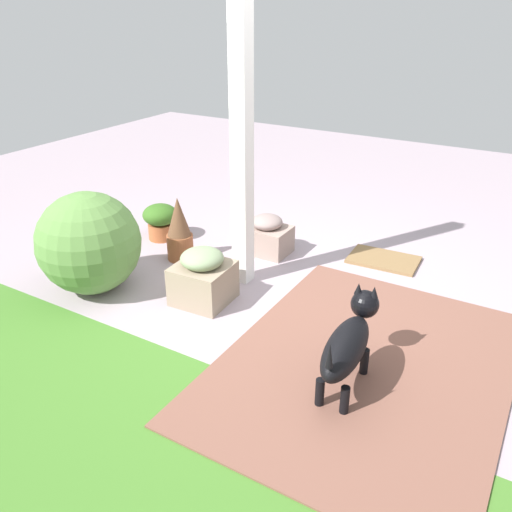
{
  "coord_description": "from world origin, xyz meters",
  "views": [
    {
      "loc": [
        -1.77,
        3.34,
        2.23
      ],
      "look_at": [
        0.12,
        0.16,
        0.44
      ],
      "focal_mm": 37.09,
      "sensor_mm": 36.0,
      "label": 1
    }
  ],
  "objects_px": {
    "round_shrub": "(89,243)",
    "dog": "(349,342)",
    "porch_pillar": "(242,133)",
    "stone_planter_nearest": "(267,235)",
    "terracotta_pot_broad": "(160,220)",
    "terracotta_pot_spiky": "(179,230)",
    "doormat": "(384,260)",
    "stone_planter_mid": "(203,277)"
  },
  "relations": [
    {
      "from": "terracotta_pot_broad",
      "to": "doormat",
      "type": "height_order",
      "value": "terracotta_pot_broad"
    },
    {
      "from": "round_shrub",
      "to": "terracotta_pot_broad",
      "type": "relative_size",
      "value": 2.31
    },
    {
      "from": "doormat",
      "to": "porch_pillar",
      "type": "bearing_deg",
      "value": 46.08
    },
    {
      "from": "stone_planter_nearest",
      "to": "terracotta_pot_broad",
      "type": "xyz_separation_m",
      "value": [
        1.1,
        0.27,
        0.03
      ]
    },
    {
      "from": "stone_planter_mid",
      "to": "round_shrub",
      "type": "relative_size",
      "value": 0.54
    },
    {
      "from": "stone_planter_nearest",
      "to": "terracotta_pot_broad",
      "type": "bearing_deg",
      "value": 13.91
    },
    {
      "from": "terracotta_pot_broad",
      "to": "terracotta_pot_spiky",
      "type": "bearing_deg",
      "value": 149.43
    },
    {
      "from": "terracotta_pot_spiky",
      "to": "doormat",
      "type": "distance_m",
      "value": 1.96
    },
    {
      "from": "stone_planter_nearest",
      "to": "round_shrub",
      "type": "xyz_separation_m",
      "value": [
        0.9,
        1.39,
        0.25
      ]
    },
    {
      "from": "stone_planter_mid",
      "to": "terracotta_pot_broad",
      "type": "xyz_separation_m",
      "value": [
        1.12,
        -0.8,
        -0.01
      ]
    },
    {
      "from": "porch_pillar",
      "to": "dog",
      "type": "bearing_deg",
      "value": 146.34
    },
    {
      "from": "porch_pillar",
      "to": "stone_planter_nearest",
      "type": "relative_size",
      "value": 5.8
    },
    {
      "from": "terracotta_pot_broad",
      "to": "stone_planter_nearest",
      "type": "bearing_deg",
      "value": -166.09
    },
    {
      "from": "porch_pillar",
      "to": "doormat",
      "type": "relative_size",
      "value": 4.07
    },
    {
      "from": "stone_planter_nearest",
      "to": "stone_planter_mid",
      "type": "height_order",
      "value": "stone_planter_mid"
    },
    {
      "from": "stone_planter_nearest",
      "to": "porch_pillar",
      "type": "bearing_deg",
      "value": 99.97
    },
    {
      "from": "stone_planter_nearest",
      "to": "doormat",
      "type": "relative_size",
      "value": 0.7
    },
    {
      "from": "stone_planter_mid",
      "to": "doormat",
      "type": "distance_m",
      "value": 1.81
    },
    {
      "from": "porch_pillar",
      "to": "round_shrub",
      "type": "distance_m",
      "value": 1.55
    },
    {
      "from": "stone_planter_nearest",
      "to": "stone_planter_mid",
      "type": "relative_size",
      "value": 0.96
    },
    {
      "from": "porch_pillar",
      "to": "stone_planter_mid",
      "type": "height_order",
      "value": "porch_pillar"
    },
    {
      "from": "terracotta_pot_spiky",
      "to": "dog",
      "type": "distance_m",
      "value": 2.26
    },
    {
      "from": "terracotta_pot_spiky",
      "to": "stone_planter_nearest",
      "type": "bearing_deg",
      "value": -139.16
    },
    {
      "from": "porch_pillar",
      "to": "round_shrub",
      "type": "height_order",
      "value": "porch_pillar"
    },
    {
      "from": "porch_pillar",
      "to": "dog",
      "type": "xyz_separation_m",
      "value": [
        -1.32,
        0.88,
        -0.97
      ]
    },
    {
      "from": "stone_planter_nearest",
      "to": "dog",
      "type": "relative_size",
      "value": 0.54
    },
    {
      "from": "stone_planter_mid",
      "to": "porch_pillar",
      "type": "bearing_deg",
      "value": -100.38
    },
    {
      "from": "stone_planter_nearest",
      "to": "round_shrub",
      "type": "distance_m",
      "value": 1.68
    },
    {
      "from": "terracotta_pot_broad",
      "to": "dog",
      "type": "height_order",
      "value": "dog"
    },
    {
      "from": "dog",
      "to": "doormat",
      "type": "relative_size",
      "value": 1.3
    },
    {
      "from": "porch_pillar",
      "to": "round_shrub",
      "type": "bearing_deg",
      "value": 38.03
    },
    {
      "from": "round_shrub",
      "to": "terracotta_pot_spiky",
      "type": "distance_m",
      "value": 0.89
    },
    {
      "from": "round_shrub",
      "to": "dog",
      "type": "relative_size",
      "value": 1.04
    },
    {
      "from": "doormat",
      "to": "terracotta_pot_spiky",
      "type": "bearing_deg",
      "value": 28.98
    },
    {
      "from": "stone_planter_mid",
      "to": "terracotta_pot_spiky",
      "type": "height_order",
      "value": "terracotta_pot_spiky"
    },
    {
      "from": "stone_planter_nearest",
      "to": "round_shrub",
      "type": "relative_size",
      "value": 0.52
    },
    {
      "from": "dog",
      "to": "doormat",
      "type": "distance_m",
      "value": 1.93
    },
    {
      "from": "terracotta_pot_broad",
      "to": "dog",
      "type": "bearing_deg",
      "value": 154.47
    },
    {
      "from": "round_shrub",
      "to": "terracotta_pot_broad",
      "type": "distance_m",
      "value": 1.16
    },
    {
      "from": "dog",
      "to": "round_shrub",
      "type": "bearing_deg",
      "value": -2.19
    },
    {
      "from": "round_shrub",
      "to": "stone_planter_mid",
      "type": "bearing_deg",
      "value": -161.23
    },
    {
      "from": "round_shrub",
      "to": "terracotta_pot_spiky",
      "type": "height_order",
      "value": "round_shrub"
    }
  ]
}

